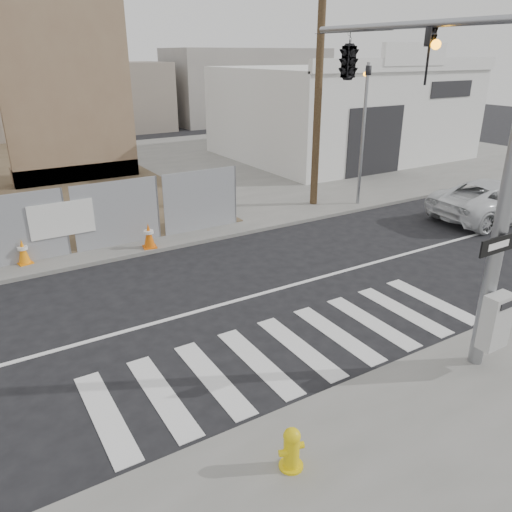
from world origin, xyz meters
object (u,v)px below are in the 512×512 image
traffic_cone_c (23,252)px  traffic_cone_d (149,236)px  fire_hydrant (292,448)px  suv (496,200)px  auto_shop (340,112)px  signal_pole (394,98)px

traffic_cone_c → traffic_cone_d: bearing=-10.5°
fire_hydrant → traffic_cone_d: size_ratio=0.87×
fire_hydrant → traffic_cone_d: traffic_cone_d is taller
suv → traffic_cone_d: 12.38m
traffic_cone_c → traffic_cone_d: (3.45, -0.64, 0.03)m
auto_shop → traffic_cone_c: (-18.16, -8.05, -2.06)m
signal_pole → traffic_cone_d: signal_pole is taller
auto_shop → traffic_cone_c: bearing=-156.1°
signal_pole → suv: (8.68, 2.86, -4.07)m
auto_shop → suv: size_ratio=2.34×
signal_pole → traffic_cone_d: size_ratio=9.05×
traffic_cone_c → traffic_cone_d: 3.51m
traffic_cone_d → traffic_cone_c: bearing=169.5°
suv → traffic_cone_d: (-11.89, 3.45, -0.21)m
signal_pole → traffic_cone_d: 8.28m
signal_pole → auto_shop: 19.04m
signal_pole → fire_hydrant: signal_pole is taller
auto_shop → suv: auto_shop is taller
suv → fire_hydrant: bearing=117.8°
signal_pole → suv: bearing=18.3°
signal_pole → auto_shop: signal_pole is taller
signal_pole → traffic_cone_c: 10.55m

